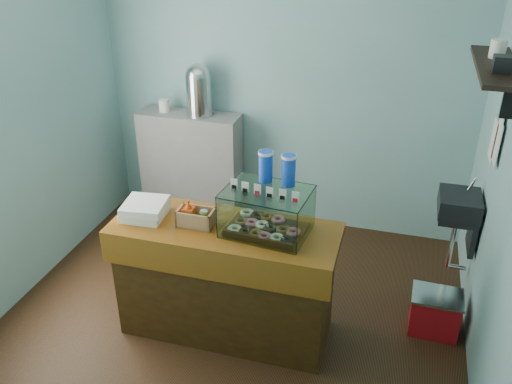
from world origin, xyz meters
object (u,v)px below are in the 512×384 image
(counter, at_px, (226,279))
(red_cooler, at_px, (435,312))
(display_case, at_px, (268,208))
(coffee_urn, at_px, (199,89))

(counter, relative_size, red_cooler, 4.23)
(display_case, height_order, coffee_urn, coffee_urn)
(coffee_urn, bearing_deg, counter, -63.64)
(counter, relative_size, coffee_urn, 3.22)
(coffee_urn, distance_m, red_cooler, 2.83)
(counter, relative_size, display_case, 2.64)
(display_case, xyz_separation_m, red_cooler, (1.21, 0.35, -0.90))
(red_cooler, bearing_deg, coffee_urn, 154.81)
(coffee_urn, xyz_separation_m, red_cooler, (2.29, -1.16, -1.20))
(display_case, relative_size, coffee_urn, 1.22)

